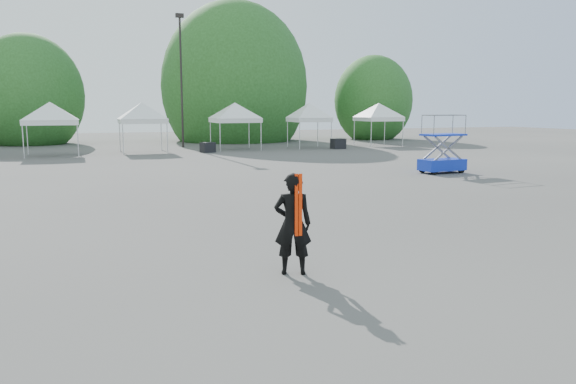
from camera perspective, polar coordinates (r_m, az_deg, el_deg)
name	(u,v)px	position (r m, az deg, el deg)	size (l,w,h in m)	color
ground	(311,251)	(11.88, 2.33, -5.96)	(120.00, 120.00, 0.00)	#474442
light_pole_east	(181,73)	(43.32, -10.81, 11.79)	(0.60, 0.25, 9.80)	black
tree_mid_w	(29,96)	(50.72, -24.85, 8.87)	(4.16, 4.16, 6.33)	#382314
tree_mid_e	(235,87)	(51.43, -5.44, 10.62)	(5.12, 5.12, 7.79)	#382314
tree_far_e	(373,101)	(54.47, 8.65, 9.16)	(3.84, 3.84, 5.84)	#382314
tent_d	(50,106)	(37.84, -23.04, 8.02)	(4.54, 4.54, 3.88)	silver
tent_e	(142,106)	(38.97, -14.62, 8.42)	(4.25, 4.25, 3.88)	silver
tent_f	(235,106)	(40.38, -5.42, 8.65)	(4.43, 4.43, 3.88)	silver
tent_g	(309,106)	(41.91, 2.17, 8.68)	(3.81, 3.81, 3.88)	silver
tent_h	(379,107)	(45.04, 9.20, 8.57)	(4.23, 4.23, 3.88)	silver
man	(293,224)	(10.04, 0.49, -3.24)	(0.78, 0.64, 1.85)	black
scissor_lift	(443,144)	(26.65, 15.46, 4.73)	(2.12, 1.18, 2.65)	#0D36B3
crate_mid	(208,147)	(38.03, -8.15, 4.51)	(0.87, 0.68, 0.68)	black
crate_east	(338,144)	(41.13, 5.12, 4.91)	(0.95, 0.74, 0.74)	black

